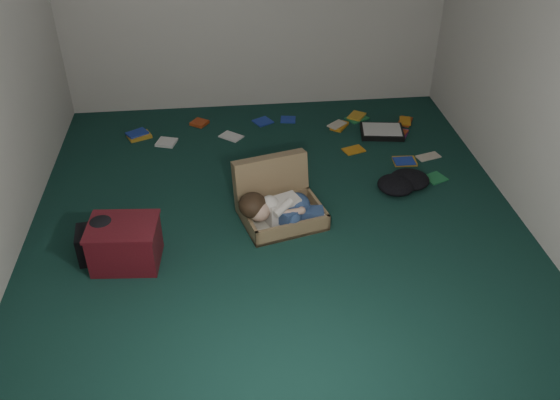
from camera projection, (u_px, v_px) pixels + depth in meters
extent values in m
plane|color=#12362E|center=(278.00, 225.00, 4.81)|extent=(4.50, 4.50, 0.00)
plane|color=silver|center=(341.00, 309.00, 2.23)|extent=(4.50, 0.00, 4.50)
plane|color=silver|center=(554.00, 62.00, 4.25)|extent=(0.00, 4.50, 4.50)
cube|color=#8C714D|center=(284.00, 216.00, 4.79)|extent=(0.72, 0.59, 0.14)
cube|color=silver|center=(284.00, 219.00, 4.81)|extent=(0.66, 0.53, 0.02)
cube|color=#8C714D|center=(271.00, 182.00, 4.93)|extent=(0.66, 0.34, 0.46)
cube|color=white|center=(282.00, 209.00, 4.73)|extent=(0.31, 0.24, 0.20)
sphere|color=tan|center=(259.00, 211.00, 4.61)|extent=(0.17, 0.17, 0.17)
ellipsoid|color=black|center=(253.00, 205.00, 4.62)|extent=(0.23, 0.24, 0.20)
ellipsoid|color=navy|center=(297.00, 205.00, 4.77)|extent=(0.21, 0.24, 0.20)
cube|color=navy|center=(294.00, 215.00, 4.68)|extent=(0.26, 0.23, 0.13)
cube|color=navy|center=(310.00, 214.00, 4.72)|extent=(0.22, 0.12, 0.10)
sphere|color=white|center=(318.00, 212.00, 4.78)|extent=(0.10, 0.10, 0.10)
sphere|color=white|center=(321.00, 217.00, 4.74)|extent=(0.09, 0.09, 0.09)
cylinder|color=tan|center=(293.00, 212.00, 4.63)|extent=(0.17, 0.09, 0.06)
cube|color=#531119|center=(125.00, 245.00, 4.35)|extent=(0.51, 0.41, 0.32)
cube|color=#531119|center=(122.00, 226.00, 4.25)|extent=(0.53, 0.43, 0.02)
cube|color=black|center=(382.00, 132.00, 6.06)|extent=(0.47, 0.38, 0.05)
cube|color=white|center=(382.00, 129.00, 6.05)|extent=(0.42, 0.33, 0.01)
cube|color=gold|center=(139.00, 137.00, 6.01)|extent=(0.19, 0.14, 0.02)
cube|color=#AD3C17|center=(200.00, 123.00, 6.25)|extent=(0.23, 0.22, 0.02)
cube|color=white|center=(231.00, 136.00, 6.02)|extent=(0.18, 0.22, 0.02)
cube|color=#1E39A4|center=(288.00, 119.00, 6.33)|extent=(0.20, 0.22, 0.02)
cube|color=orange|center=(339.00, 126.00, 6.20)|extent=(0.23, 0.22, 0.02)
cube|color=#217B42|center=(357.00, 118.00, 6.35)|extent=(0.20, 0.15, 0.02)
cube|color=#8D238B|center=(399.00, 133.00, 6.07)|extent=(0.23, 0.23, 0.02)
cube|color=beige|center=(428.00, 156.00, 5.69)|extent=(0.17, 0.21, 0.02)
cube|color=gold|center=(405.00, 162.00, 5.61)|extent=(0.21, 0.23, 0.02)
cube|color=#AD3C17|center=(405.00, 122.00, 6.28)|extent=(0.23, 0.21, 0.02)
cube|color=white|center=(167.00, 143.00, 5.91)|extent=(0.21, 0.17, 0.02)
cube|color=#1E39A4|center=(263.00, 121.00, 6.29)|extent=(0.23, 0.23, 0.02)
cube|color=orange|center=(354.00, 150.00, 5.80)|extent=(0.16, 0.20, 0.02)
cube|color=#217B42|center=(435.00, 178.00, 5.38)|extent=(0.21, 0.23, 0.02)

